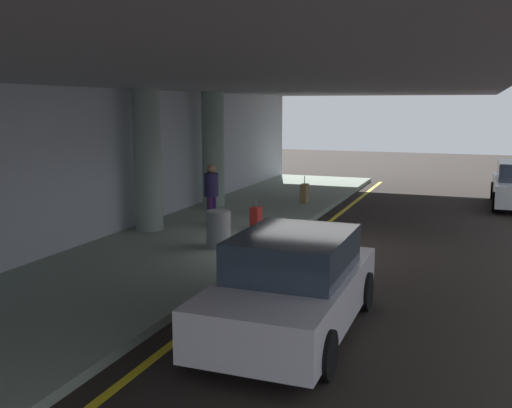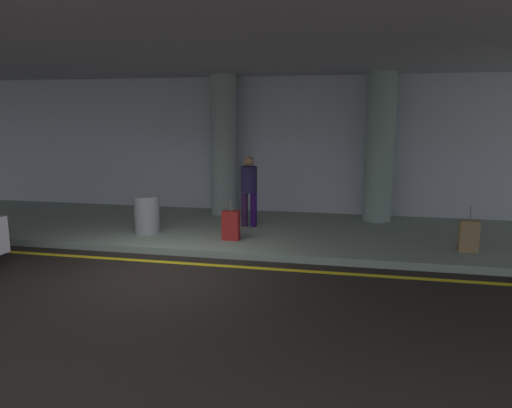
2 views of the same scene
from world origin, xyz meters
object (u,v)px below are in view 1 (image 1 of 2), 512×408
object	(u,v)px
suitcase_upright_primary	(304,193)
trash_bin_steel	(218,229)
support_column_center	(213,149)
support_column_left_mid	(148,160)
traveler_with_luggage	(211,191)
car_white	(292,285)
suitcase_upright_secondary	(256,219)

from	to	relation	value
suitcase_upright_primary	trash_bin_steel	bearing A→B (deg)	158.84
support_column_center	suitcase_upright_primary	xyz separation A→B (m)	(1.64, -2.60, -1.51)
support_column_left_mid	traveler_with_luggage	world-z (taller)	support_column_left_mid
car_white	traveler_with_luggage	xyz separation A→B (m)	(5.99, 4.13, 0.40)
car_white	trash_bin_steel	xyz separation A→B (m)	(3.90, 2.98, -0.14)
suitcase_upright_secondary	support_column_left_mid	bearing A→B (deg)	101.71
support_column_center	traveler_with_luggage	distance (m)	3.41
car_white	trash_bin_steel	size ratio (longest dim) A/B	4.82
support_column_center	trash_bin_steel	distance (m)	5.86
support_column_center	car_white	world-z (taller)	support_column_center
support_column_center	suitcase_upright_primary	distance (m)	3.42
support_column_left_mid	suitcase_upright_primary	xyz separation A→B (m)	(5.64, -2.60, -1.51)
suitcase_upright_primary	support_column_center	bearing A→B (deg)	101.97
support_column_left_mid	traveler_with_luggage	distance (m)	1.87
support_column_center	car_white	bearing A→B (deg)	-148.75
car_white	suitcase_upright_secondary	size ratio (longest dim) A/B	4.56
car_white	support_column_center	bearing A→B (deg)	-145.45
suitcase_upright_secondary	trash_bin_steel	size ratio (longest dim) A/B	1.06
support_column_center	support_column_left_mid	bearing A→B (deg)	180.00
support_column_center	suitcase_upright_secondary	size ratio (longest dim) A/B	4.06
traveler_with_luggage	trash_bin_steel	xyz separation A→B (m)	(-2.09, -1.15, -0.54)
car_white	suitcase_upright_primary	xyz separation A→B (m)	(10.65, 2.87, -0.25)
suitcase_upright_secondary	trash_bin_steel	bearing A→B (deg)	168.57
support_column_center	trash_bin_steel	size ratio (longest dim) A/B	4.29
support_column_left_mid	car_white	bearing A→B (deg)	-132.52
support_column_left_mid	suitcase_upright_primary	world-z (taller)	support_column_left_mid
traveler_with_luggage	car_white	bearing A→B (deg)	-140.43
support_column_left_mid	trash_bin_steel	distance (m)	3.07
suitcase_upright_primary	suitcase_upright_secondary	size ratio (longest dim) A/B	1.00
suitcase_upright_secondary	suitcase_upright_primary	bearing A→B (deg)	-5.82
traveler_with_luggage	suitcase_upright_primary	size ratio (longest dim) A/B	1.87
support_column_left_mid	traveler_with_luggage	bearing A→B (deg)	-53.81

